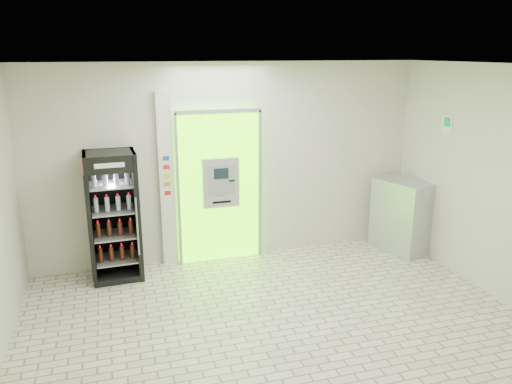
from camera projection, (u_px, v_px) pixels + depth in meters
name	position (u px, v px, depth m)	size (l,w,h in m)	color
ground	(284.00, 336.00, 5.71)	(6.00, 6.00, 0.00)	beige
room_shell	(287.00, 180.00, 5.20)	(6.00, 6.00, 6.00)	beige
atm_assembly	(219.00, 186.00, 7.56)	(1.30, 0.24, 2.33)	#58FF00
pillar	(167.00, 181.00, 7.34)	(0.22, 0.11, 2.60)	silver
beverage_cooler	(114.00, 218.00, 7.00)	(0.71, 0.67, 1.83)	black
steel_cabinet	(402.00, 216.00, 8.04)	(0.83, 1.01, 1.17)	#ACAFB4
exit_sign	(448.00, 124.00, 7.24)	(0.02, 0.22, 0.26)	white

